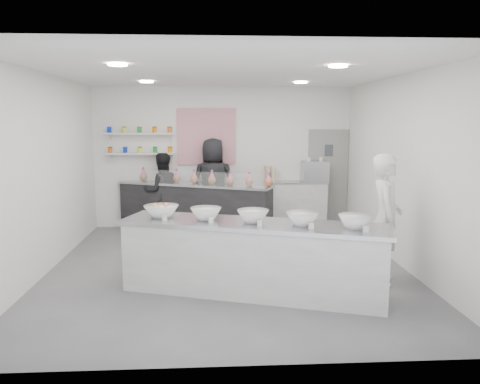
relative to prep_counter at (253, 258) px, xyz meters
name	(u,v)px	position (x,y,z in m)	size (l,w,h in m)	color
floor	(228,267)	(-0.30, 1.12, -0.48)	(6.00, 6.00, 0.00)	#515156
ceiling	(227,72)	(-0.30, 1.12, 2.52)	(6.00, 6.00, 0.00)	white
back_wall	(223,158)	(-0.30, 4.12, 1.02)	(5.50, 5.50, 0.00)	white
left_wall	(44,174)	(-3.05, 1.12, 1.02)	(6.00, 6.00, 0.00)	white
right_wall	(403,172)	(2.45, 1.12, 1.02)	(6.00, 6.00, 0.00)	white
back_door	(328,178)	(2.00, 4.09, 0.57)	(0.88, 0.04, 2.10)	gray
pattern_panel	(207,137)	(-0.65, 4.09, 1.47)	(1.25, 0.03, 1.20)	#BC2A55
jar_shelf_lower	(140,154)	(-2.05, 4.02, 1.12)	(1.45, 0.22, 0.04)	silver
jar_shelf_upper	(140,134)	(-2.05, 4.02, 1.54)	(1.45, 0.22, 0.04)	silver
preserve_jars	(140,140)	(-2.05, 4.00, 1.40)	(1.45, 0.10, 0.56)	#D1631F
downlight_0	(118,65)	(-1.70, 0.12, 2.50)	(0.24, 0.24, 0.02)	white
downlight_1	(338,66)	(1.10, 0.12, 2.50)	(0.24, 0.24, 0.02)	white
downlight_2	(147,82)	(-1.70, 2.72, 2.50)	(0.24, 0.24, 0.02)	white
downlight_3	(301,83)	(1.10, 2.72, 2.50)	(0.24, 0.24, 0.02)	white
prep_counter	(253,258)	(0.00, 0.00, 0.00)	(3.55, 0.81, 0.97)	#BBBBB7
back_bar	(195,207)	(-0.91, 3.59, 0.02)	(3.28, 0.60, 1.02)	black
sneeze_guard	(188,178)	(-1.02, 3.33, 0.67)	(3.24, 0.01, 0.28)	white
espresso_ledge	(295,204)	(1.25, 3.90, 0.01)	(1.34, 0.43, 0.99)	#BBBBB7
espresso_machine	(315,172)	(1.66, 3.90, 0.72)	(0.55, 0.38, 0.42)	#93969E
cup_stacks	(270,174)	(0.70, 3.90, 0.68)	(0.25, 0.24, 0.33)	beige
prep_bowls	(253,216)	(0.00, 0.00, 0.57)	(3.02, 0.52, 0.17)	white
label_cards	(270,228)	(0.16, -0.50, 0.52)	(2.66, 0.04, 0.07)	white
cookie_bags	(194,176)	(-0.91, 3.59, 0.67)	(3.36, 0.16, 0.28)	#C95E75
woman_prep	(386,219)	(1.91, 0.35, 0.44)	(0.67, 0.44, 1.84)	silver
staff_left	(162,191)	(-1.60, 3.84, 0.33)	(0.79, 0.61, 1.62)	black
staff_right	(213,184)	(-0.51, 3.84, 0.49)	(0.95, 0.62, 1.94)	black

